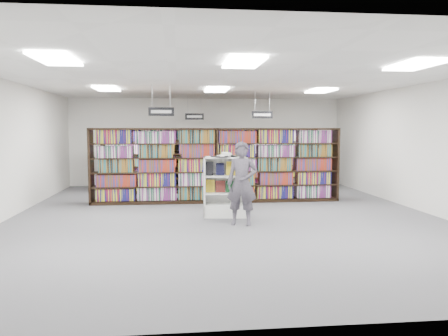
{
  "coord_description": "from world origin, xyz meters",
  "views": [
    {
      "loc": [
        -1.1,
        -10.27,
        2.05
      ],
      "look_at": [
        0.05,
        0.5,
        1.1
      ],
      "focal_mm": 35.0,
      "sensor_mm": 36.0,
      "label": 1
    }
  ],
  "objects": [
    {
      "name": "troffer_back_right",
      "position": [
        3.0,
        2.0,
        3.16
      ],
      "size": [
        0.6,
        1.2,
        0.04
      ],
      "primitive_type": "cube",
      "color": "white",
      "rests_on": "ceiling"
    },
    {
      "name": "troffer_back_left",
      "position": [
        -3.0,
        2.0,
        3.16
      ],
      "size": [
        0.6,
        1.2,
        0.04
      ],
      "primitive_type": "cube",
      "color": "white",
      "rests_on": "ceiling"
    },
    {
      "name": "bookshelf_row_far",
      "position": [
        0.0,
        5.7,
        1.05
      ],
      "size": [
        7.0,
        0.6,
        2.1
      ],
      "color": "black",
      "rests_on": "floor"
    },
    {
      "name": "shopper",
      "position": [
        0.27,
        -1.06,
        0.9
      ],
      "size": [
        0.75,
        0.6,
        1.8
      ],
      "primitive_type": "imported",
      "rotation": [
        0.0,
        0.0,
        -0.29
      ],
      "color": "#514D58",
      "rests_on": "floor"
    },
    {
      "name": "troffer_back_center",
      "position": [
        0.0,
        2.0,
        3.16
      ],
      "size": [
        0.6,
        1.2,
        0.04
      ],
      "primitive_type": "cube",
      "color": "white",
      "rests_on": "ceiling"
    },
    {
      "name": "bookshelf_row_mid",
      "position": [
        0.0,
        4.0,
        1.05
      ],
      "size": [
        7.0,
        0.6,
        2.1
      ],
      "color": "black",
      "rests_on": "floor"
    },
    {
      "name": "endcap_display",
      "position": [
        0.03,
        -0.08,
        0.48
      ],
      "size": [
        1.06,
        0.61,
        1.42
      ],
      "rotation": [
        0.0,
        0.0,
        -0.1
      ],
      "color": "white",
      "rests_on": "floor"
    },
    {
      "name": "aisle_sign_left",
      "position": [
        -1.5,
        1.0,
        2.53
      ],
      "size": [
        0.65,
        0.02,
        0.8
      ],
      "color": "#B2B2B7",
      "rests_on": "ceiling"
    },
    {
      "name": "wall_front",
      "position": [
        0.0,
        -6.0,
        1.6
      ],
      "size": [
        10.0,
        0.1,
        3.2
      ],
      "primitive_type": "cube",
      "color": "silver",
      "rests_on": "ground"
    },
    {
      "name": "wall_right",
      "position": [
        5.0,
        0.0,
        1.6
      ],
      "size": [
        0.1,
        12.0,
        3.2
      ],
      "primitive_type": "cube",
      "color": "silver",
      "rests_on": "ground"
    },
    {
      "name": "troffer_front_right",
      "position": [
        3.0,
        -3.0,
        3.16
      ],
      "size": [
        0.6,
        1.2,
        0.04
      ],
      "primitive_type": "cube",
      "color": "white",
      "rests_on": "ceiling"
    },
    {
      "name": "troffer_front_center",
      "position": [
        0.0,
        -3.0,
        3.16
      ],
      "size": [
        0.6,
        1.2,
        0.04
      ],
      "primitive_type": "cube",
      "color": "white",
      "rests_on": "ceiling"
    },
    {
      "name": "aisle_sign_center",
      "position": [
        -0.5,
        5.0,
        2.53
      ],
      "size": [
        0.65,
        0.02,
        0.8
      ],
      "color": "#B2B2B7",
      "rests_on": "ceiling"
    },
    {
      "name": "open_book",
      "position": [
        0.04,
        -0.18,
        1.45
      ],
      "size": [
        0.77,
        0.61,
        0.13
      ],
      "rotation": [
        0.0,
        0.0,
        0.37
      ],
      "color": "black",
      "rests_on": "endcap_display"
    },
    {
      "name": "ceiling",
      "position": [
        0.0,
        0.0,
        3.2
      ],
      "size": [
        10.0,
        12.0,
        0.1
      ],
      "primitive_type": "cube",
      "color": "white",
      "rests_on": "wall_back"
    },
    {
      "name": "bookshelf_row_near",
      "position": [
        0.0,
        2.0,
        1.05
      ],
      "size": [
        7.0,
        0.6,
        2.1
      ],
      "color": "black",
      "rests_on": "floor"
    },
    {
      "name": "floor",
      "position": [
        0.0,
        0.0,
        0.0
      ],
      "size": [
        12.0,
        12.0,
        0.0
      ],
      "primitive_type": "plane",
      "color": "#515156",
      "rests_on": "ground"
    },
    {
      "name": "aisle_sign_right",
      "position": [
        1.5,
        3.0,
        2.53
      ],
      "size": [
        0.65,
        0.02,
        0.8
      ],
      "color": "#B2B2B7",
      "rests_on": "ceiling"
    },
    {
      "name": "wall_back",
      "position": [
        0.0,
        6.0,
        1.6
      ],
      "size": [
        10.0,
        0.1,
        3.2
      ],
      "primitive_type": "cube",
      "color": "silver",
      "rests_on": "ground"
    },
    {
      "name": "troffer_front_left",
      "position": [
        -3.0,
        -3.0,
        3.16
      ],
      "size": [
        0.6,
        1.2,
        0.04
      ],
      "primitive_type": "cube",
      "color": "white",
      "rests_on": "ceiling"
    },
    {
      "name": "wall_left",
      "position": [
        -5.0,
        0.0,
        1.6
      ],
      "size": [
        0.1,
        12.0,
        3.2
      ],
      "primitive_type": "cube",
      "color": "silver",
      "rests_on": "ground"
    }
  ]
}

